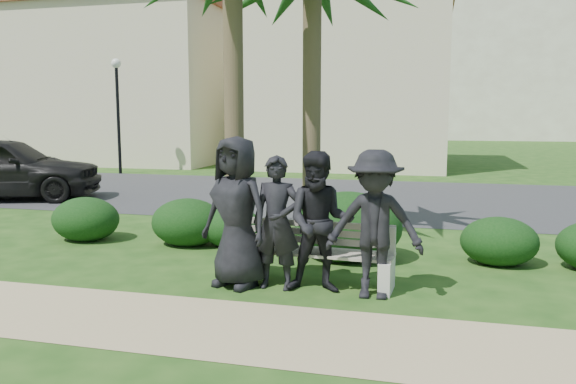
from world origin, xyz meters
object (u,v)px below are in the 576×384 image
(man_b, at_px, (277,223))
(man_a, at_px, (236,212))
(park_bench, at_px, (307,257))
(man_c, at_px, (320,222))
(street_lamp, at_px, (117,95))
(car_a, at_px, (3,168))
(man_d, at_px, (375,225))

(man_b, bearing_deg, man_a, -176.47)
(park_bench, xyz_separation_m, man_c, (0.22, -0.29, 0.52))
(street_lamp, distance_m, car_a, 7.11)
(man_c, height_order, man_d, man_d)
(street_lamp, xyz_separation_m, park_bench, (9.92, -12.08, -2.59))
(man_d, xyz_separation_m, car_a, (-10.17, 5.68, -0.06))
(street_lamp, distance_m, man_d, 16.61)
(man_c, bearing_deg, park_bench, 121.59)
(street_lamp, bearing_deg, man_b, -52.19)
(park_bench, height_order, car_a, car_a)
(car_a, bearing_deg, man_a, -143.21)
(man_d, bearing_deg, man_a, 177.45)
(park_bench, bearing_deg, man_a, -156.32)
(man_b, xyz_separation_m, man_c, (0.55, 0.00, 0.03))
(park_bench, height_order, man_a, man_a)
(park_bench, bearing_deg, car_a, 153.69)
(park_bench, relative_size, man_a, 1.17)
(man_a, bearing_deg, man_d, 17.29)
(street_lamp, distance_m, man_c, 16.13)
(street_lamp, height_order, park_bench, street_lamp)
(park_bench, height_order, man_b, man_b)
(man_b, distance_m, man_d, 1.22)
(man_c, bearing_deg, man_a, 174.74)
(man_b, bearing_deg, street_lamp, 128.79)
(park_bench, distance_m, man_c, 0.63)
(man_d, bearing_deg, man_c, 173.04)
(man_b, xyz_separation_m, car_a, (-8.96, 5.61, -0.01))
(man_b, bearing_deg, man_d, -2.17)
(man_a, relative_size, car_a, 0.39)
(man_b, bearing_deg, man_c, 1.14)
(man_c, bearing_deg, man_d, -12.44)
(street_lamp, relative_size, man_b, 2.56)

